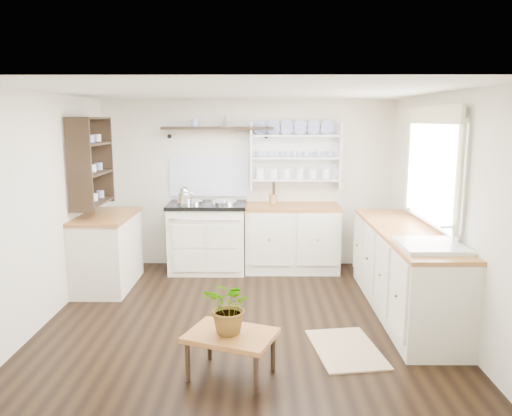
% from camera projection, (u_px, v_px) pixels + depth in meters
% --- Properties ---
extents(floor, '(4.00, 3.80, 0.01)m').
position_uv_depth(floor, '(244.00, 314.00, 5.28)').
color(floor, black).
rests_on(floor, ground).
extents(wall_back, '(4.00, 0.02, 2.30)m').
position_uv_depth(wall_back, '(248.00, 184.00, 6.95)').
color(wall_back, beige).
rests_on(wall_back, ground).
extents(wall_right, '(0.02, 3.80, 2.30)m').
position_uv_depth(wall_right, '(440.00, 208.00, 5.07)').
color(wall_right, beige).
rests_on(wall_right, ground).
extents(wall_left, '(0.02, 3.80, 2.30)m').
position_uv_depth(wall_left, '(48.00, 207.00, 5.10)').
color(wall_left, beige).
rests_on(wall_left, ground).
extents(ceiling, '(4.00, 3.80, 0.01)m').
position_uv_depth(ceiling, '(243.00, 92.00, 4.88)').
color(ceiling, white).
rests_on(ceiling, wall_back).
extents(window, '(0.08, 1.55, 1.22)m').
position_uv_depth(window, '(433.00, 166.00, 5.14)').
color(window, white).
rests_on(window, wall_right).
extents(aga_cooker, '(1.04, 0.72, 0.96)m').
position_uv_depth(aga_cooker, '(208.00, 236.00, 6.75)').
color(aga_cooker, white).
rests_on(aga_cooker, floor).
extents(back_cabinets, '(1.27, 0.63, 0.90)m').
position_uv_depth(back_cabinets, '(292.00, 237.00, 6.77)').
color(back_cabinets, beige).
rests_on(back_cabinets, floor).
extents(right_cabinets, '(0.62, 2.43, 0.90)m').
position_uv_depth(right_cabinets, '(404.00, 270.00, 5.29)').
color(right_cabinets, beige).
rests_on(right_cabinets, floor).
extents(belfast_sink, '(0.55, 0.60, 0.45)m').
position_uv_depth(belfast_sink, '(430.00, 258.00, 4.49)').
color(belfast_sink, white).
rests_on(belfast_sink, right_cabinets).
extents(left_cabinets, '(0.62, 1.13, 0.90)m').
position_uv_depth(left_cabinets, '(107.00, 250.00, 6.10)').
color(left_cabinets, beige).
rests_on(left_cabinets, floor).
extents(plate_rack, '(1.20, 0.22, 0.90)m').
position_uv_depth(plate_rack, '(295.00, 155.00, 6.84)').
color(plate_rack, white).
rests_on(plate_rack, wall_back).
extents(high_shelf, '(1.50, 0.29, 0.16)m').
position_uv_depth(high_shelf, '(218.00, 129.00, 6.70)').
color(high_shelf, black).
rests_on(high_shelf, wall_back).
extents(left_shelving, '(0.28, 0.80, 1.05)m').
position_uv_depth(left_shelving, '(91.00, 161.00, 5.91)').
color(left_shelving, black).
rests_on(left_shelving, wall_left).
extents(kettle, '(0.19, 0.19, 0.23)m').
position_uv_depth(kettle, '(185.00, 196.00, 6.53)').
color(kettle, silver).
rests_on(kettle, aga_cooker).
extents(utensil_crock, '(0.11, 0.11, 0.12)m').
position_uv_depth(utensil_crock, '(273.00, 199.00, 6.76)').
color(utensil_crock, olive).
rests_on(utensil_crock, back_cabinets).
extents(center_table, '(0.80, 0.69, 0.37)m').
position_uv_depth(center_table, '(231.00, 338.00, 3.96)').
color(center_table, brown).
rests_on(center_table, floor).
extents(potted_plant, '(0.51, 0.49, 0.44)m').
position_uv_depth(potted_plant, '(231.00, 307.00, 3.91)').
color(potted_plant, '#3F7233').
rests_on(potted_plant, center_table).
extents(floor_rug, '(0.67, 0.92, 0.02)m').
position_uv_depth(floor_rug, '(346.00, 349.00, 4.46)').
color(floor_rug, '#85644D').
rests_on(floor_rug, floor).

